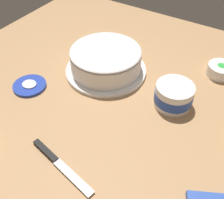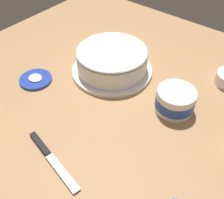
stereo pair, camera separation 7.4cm
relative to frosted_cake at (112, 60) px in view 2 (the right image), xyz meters
name	(u,v)px [view 2 (the right image)]	position (x,y,z in m)	size (l,w,h in m)	color
ground_plane	(112,131)	(-0.18, 0.23, -0.05)	(1.54, 1.54, 0.00)	tan
frosted_cake	(112,60)	(0.00, 0.00, 0.00)	(0.30, 0.30, 0.11)	white
frosting_tub	(175,100)	(-0.28, 0.03, -0.01)	(0.13, 0.13, 0.08)	white
frosting_tub_lid	(36,79)	(0.18, 0.22, -0.04)	(0.12, 0.12, 0.02)	#233DAD
spreading_knife	(49,155)	(-0.10, 0.41, -0.04)	(0.23, 0.07, 0.01)	silver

